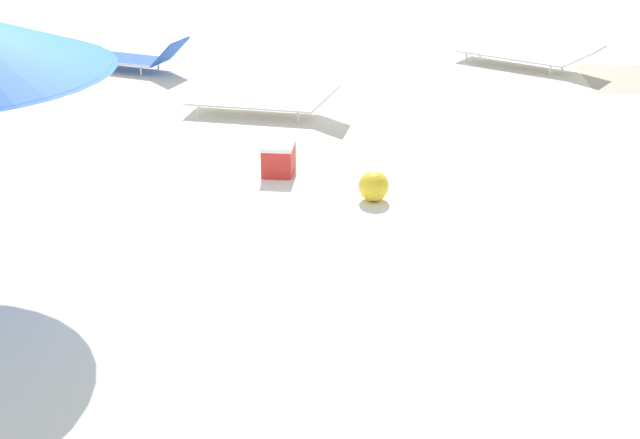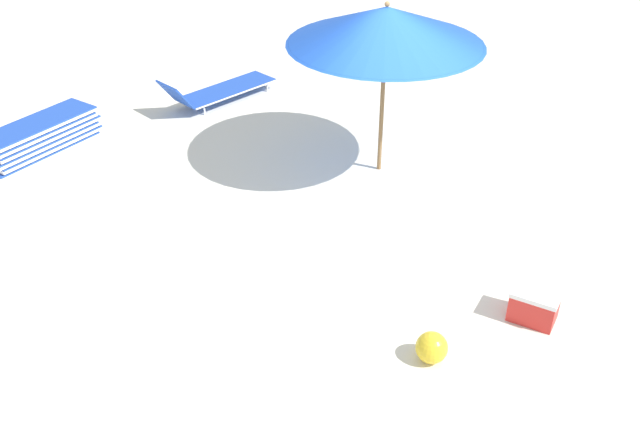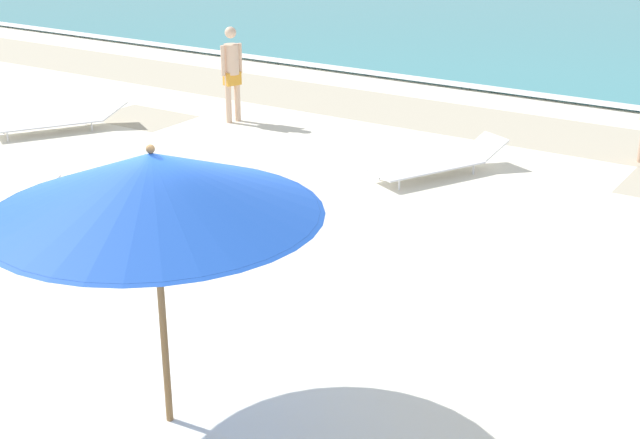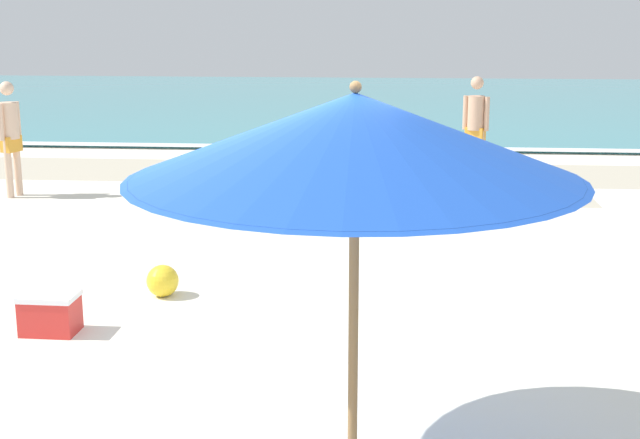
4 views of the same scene
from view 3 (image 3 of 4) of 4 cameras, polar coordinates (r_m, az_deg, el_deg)
ground_plane at (r=9.22m, az=-9.33°, el=-7.85°), size 60.00×60.00×0.16m
beach_umbrella at (r=6.97m, az=-10.64°, el=2.20°), size 2.66×2.66×2.45m
sun_lounger_near_water_left at (r=16.78m, az=-16.28°, el=6.14°), size 1.72×2.33×0.48m
sun_lounger_mid_beach_solo at (r=13.84m, az=7.66°, el=3.65°), size 1.55×2.32×0.47m
beachgoer_shoreline_child at (r=16.63m, az=-5.67°, el=9.58°), size 0.27×0.43×1.76m
beach_ball at (r=11.32m, az=-5.99°, el=-0.58°), size 0.33×0.33×0.33m
cooler_box at (r=11.04m, az=-12.58°, el=-1.46°), size 0.51×0.36×0.37m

